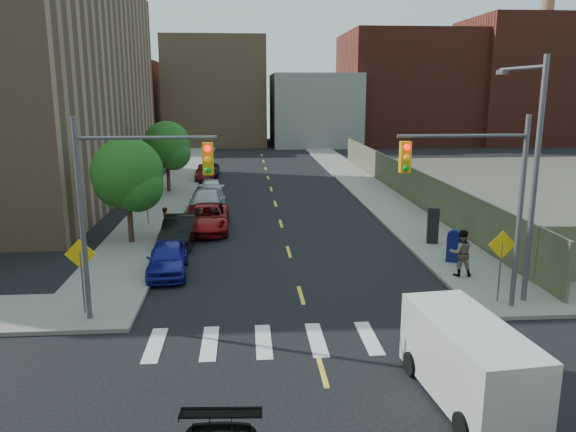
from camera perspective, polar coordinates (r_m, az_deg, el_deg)
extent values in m
plane|color=black|center=(14.90, 4.59, -18.97)|extent=(160.00, 160.00, 0.00)
cube|color=gray|center=(54.85, -10.34, 4.39)|extent=(3.50, 73.00, 0.15)
cube|color=gray|center=(55.44, 5.85, 4.62)|extent=(3.50, 73.00, 0.15)
cube|color=#70714F|center=(42.67, 11.55, 3.60)|extent=(0.12, 44.00, 2.50)
cube|color=#592319|center=(84.89, -18.34, 10.86)|extent=(14.00, 18.00, 12.00)
cube|color=#8C6B4C|center=(84.60, -7.26, 12.40)|extent=(14.00, 16.00, 15.00)
cube|color=gray|center=(83.17, 2.58, 10.76)|extent=(12.00, 16.00, 10.00)
cube|color=#592319|center=(87.88, 11.76, 12.57)|extent=(18.00, 18.00, 16.00)
cube|color=#592319|center=(91.75, 22.02, 12.55)|extent=(14.00, 16.00, 18.00)
cylinder|color=#8C6B4C|center=(93.76, 24.56, 15.39)|extent=(1.80, 1.80, 28.00)
cylinder|color=#59595E|center=(19.76, -20.18, -0.70)|extent=(0.18, 0.18, 7.00)
cylinder|color=#59595E|center=(18.84, -14.18, 7.71)|extent=(4.50, 0.12, 0.12)
cube|color=#E5A50C|center=(18.68, -8.13, 5.77)|extent=(0.35, 0.30, 1.05)
cylinder|color=#59595E|center=(21.29, 22.47, 0.04)|extent=(0.18, 0.18, 7.00)
cylinder|color=#59595E|center=(19.97, 17.33, 7.79)|extent=(4.50, 0.12, 0.12)
cube|color=#E5A50C|center=(19.41, 11.81, 5.89)|extent=(0.35, 0.30, 1.05)
cylinder|color=#59595E|center=(21.87, 23.75, 2.91)|extent=(0.20, 0.20, 9.00)
cylinder|color=#59595E|center=(23.14, 22.67, 13.71)|extent=(0.12, 3.50, 0.12)
cube|color=#59595E|center=(24.58, 20.94, 13.50)|extent=(0.25, 0.60, 0.18)
cylinder|color=#59595E|center=(20.92, -20.13, -6.53)|extent=(0.06, 0.06, 2.40)
cube|color=yellow|center=(20.60, -20.37, -3.64)|extent=(1.06, 0.04, 1.06)
cylinder|color=#59595E|center=(22.17, 20.70, -5.50)|extent=(0.06, 0.06, 2.40)
cube|color=yellow|center=(21.87, 20.92, -2.76)|extent=(1.06, 0.04, 1.06)
cylinder|color=#59595E|center=(33.66, -14.10, 0.99)|extent=(0.06, 0.06, 2.40)
cube|color=yellow|center=(33.46, -14.20, 2.83)|extent=(1.06, 0.04, 1.06)
cylinder|color=#332114|center=(29.83, -15.74, -0.35)|extent=(0.28, 0.28, 2.64)
sphere|color=#164F17|center=(29.40, -16.02, 4.21)|extent=(3.60, 3.60, 3.60)
sphere|color=#164F17|center=(29.10, -15.09, 2.99)|extent=(2.64, 2.64, 2.64)
sphere|color=#164F17|center=(29.93, -16.57, 3.50)|extent=(2.88, 2.88, 2.88)
cylinder|color=#332114|center=(44.39, -12.06, 4.01)|extent=(0.28, 0.28, 2.64)
sphere|color=#164F17|center=(44.10, -12.21, 7.10)|extent=(3.60, 3.60, 3.60)
sphere|color=#164F17|center=(43.80, -11.57, 6.30)|extent=(2.64, 2.64, 2.64)
sphere|color=#164F17|center=(44.59, -12.63, 6.59)|extent=(2.88, 2.88, 2.88)
imported|color=navy|center=(24.84, -12.15, -4.22)|extent=(1.94, 4.23, 1.41)
imported|color=black|center=(29.39, -10.95, -1.47)|extent=(1.76, 4.52, 1.47)
imported|color=maroon|center=(31.98, -8.24, -0.20)|extent=(2.52, 5.37, 1.49)
imported|color=#B0B2B8|center=(36.68, -8.24, 1.47)|extent=(2.48, 5.32, 1.50)
imported|color=silver|center=(41.78, -7.78, 2.78)|extent=(2.00, 4.20, 1.39)
imported|color=#450D10|center=(49.79, -8.34, 4.27)|extent=(1.68, 3.91, 1.25)
imported|color=black|center=(52.47, -8.14, 4.69)|extent=(2.06, 4.40, 1.22)
cube|color=silver|center=(15.38, 17.84, -13.75)|extent=(2.25, 4.82, 1.97)
cube|color=black|center=(16.71, 15.02, -10.36)|extent=(1.76, 1.24, 0.81)
cylinder|color=black|center=(16.62, 12.45, -14.45)|extent=(0.32, 0.70, 0.68)
cylinder|color=black|center=(17.30, 17.82, -13.64)|extent=(0.32, 0.70, 0.68)
cylinder|color=black|center=(14.24, 17.41, -19.73)|extent=(0.32, 0.70, 0.68)
cylinder|color=black|center=(15.03, 23.49, -18.38)|extent=(0.32, 0.70, 0.68)
cube|color=navy|center=(26.69, 16.43, -3.23)|extent=(0.73, 0.64, 1.15)
cylinder|color=navy|center=(26.53, 16.51, -1.97)|extent=(0.65, 0.46, 0.59)
cube|color=black|center=(29.51, 14.51, -0.91)|extent=(0.64, 0.56, 1.85)
imported|color=gray|center=(30.35, -12.28, -0.64)|extent=(0.55, 0.68, 1.62)
imported|color=gray|center=(24.63, 17.17, -3.60)|extent=(1.05, 0.86, 1.98)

